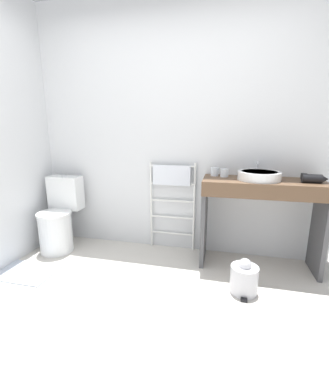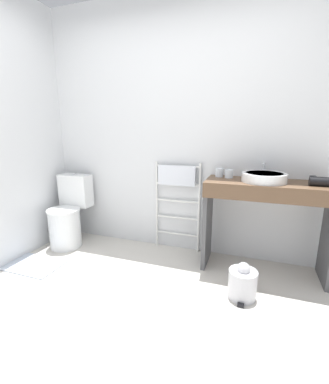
{
  "view_description": "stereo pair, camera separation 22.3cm",
  "coord_description": "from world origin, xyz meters",
  "px_view_note": "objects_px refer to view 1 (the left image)",
  "views": [
    {
      "loc": [
        0.55,
        -1.14,
        1.31
      ],
      "look_at": [
        0.05,
        0.97,
        0.79
      ],
      "focal_mm": 24.0,
      "sensor_mm": 36.0,
      "label": 1
    },
    {
      "loc": [
        0.76,
        -1.07,
        1.31
      ],
      "look_at": [
        0.05,
        0.97,
        0.79
      ],
      "focal_mm": 24.0,
      "sensor_mm": 36.0,
      "label": 2
    }
  ],
  "objects_px": {
    "sink_basin": "(259,175)",
    "cup_near_edge": "(224,173)",
    "trash_bin": "(244,278)",
    "toilet": "(59,219)",
    "cup_near_wall": "(215,172)",
    "towel_radiator": "(172,187)",
    "hair_dryer": "(313,178)"
  },
  "relations": [
    {
      "from": "sink_basin",
      "to": "cup_near_edge",
      "type": "distance_m",
      "value": 0.32
    },
    {
      "from": "cup_near_edge",
      "to": "trash_bin",
      "type": "xyz_separation_m",
      "value": [
        0.2,
        -0.56,
        -0.78
      ]
    },
    {
      "from": "toilet",
      "to": "cup_near_wall",
      "type": "bearing_deg",
      "value": 7.41
    },
    {
      "from": "cup_near_edge",
      "to": "trash_bin",
      "type": "distance_m",
      "value": 0.99
    },
    {
      "from": "cup_near_wall",
      "to": "towel_radiator",
      "type": "bearing_deg",
      "value": 172.45
    },
    {
      "from": "toilet",
      "to": "trash_bin",
      "type": "height_order",
      "value": "toilet"
    },
    {
      "from": "toilet",
      "to": "towel_radiator",
      "type": "relative_size",
      "value": 0.83
    },
    {
      "from": "sink_basin",
      "to": "cup_near_wall",
      "type": "xyz_separation_m",
      "value": [
        -0.41,
        0.13,
        0.0
      ]
    },
    {
      "from": "sink_basin",
      "to": "trash_bin",
      "type": "bearing_deg",
      "value": -102.8
    },
    {
      "from": "sink_basin",
      "to": "cup_near_edge",
      "type": "xyz_separation_m",
      "value": [
        -0.31,
        0.09,
        -0.0
      ]
    },
    {
      "from": "cup_near_wall",
      "to": "cup_near_edge",
      "type": "distance_m",
      "value": 0.1
    },
    {
      "from": "toilet",
      "to": "hair_dryer",
      "type": "xyz_separation_m",
      "value": [
        2.53,
        0.06,
        0.56
      ]
    },
    {
      "from": "hair_dryer",
      "to": "trash_bin",
      "type": "distance_m",
      "value": 1.05
    },
    {
      "from": "trash_bin",
      "to": "cup_near_wall",
      "type": "bearing_deg",
      "value": 116.75
    },
    {
      "from": "cup_near_wall",
      "to": "hair_dryer",
      "type": "distance_m",
      "value": 0.86
    },
    {
      "from": "toilet",
      "to": "towel_radiator",
      "type": "height_order",
      "value": "towel_radiator"
    },
    {
      "from": "toilet",
      "to": "sink_basin",
      "type": "height_order",
      "value": "sink_basin"
    },
    {
      "from": "hair_dryer",
      "to": "sink_basin",
      "type": "bearing_deg",
      "value": 175.92
    },
    {
      "from": "towel_radiator",
      "to": "trash_bin",
      "type": "height_order",
      "value": "towel_radiator"
    },
    {
      "from": "towel_radiator",
      "to": "cup_near_wall",
      "type": "height_order",
      "value": "towel_radiator"
    },
    {
      "from": "cup_near_wall",
      "to": "trash_bin",
      "type": "relative_size",
      "value": 0.28
    },
    {
      "from": "towel_radiator",
      "to": "cup_near_wall",
      "type": "bearing_deg",
      "value": -7.55
    },
    {
      "from": "sink_basin",
      "to": "trash_bin",
      "type": "height_order",
      "value": "sink_basin"
    },
    {
      "from": "toilet",
      "to": "trash_bin",
      "type": "xyz_separation_m",
      "value": [
        1.98,
        -0.38,
        -0.22
      ]
    },
    {
      "from": "cup_near_wall",
      "to": "cup_near_edge",
      "type": "relative_size",
      "value": 1.07
    },
    {
      "from": "sink_basin",
      "to": "cup_near_wall",
      "type": "bearing_deg",
      "value": 162.54
    },
    {
      "from": "cup_near_edge",
      "to": "toilet",
      "type": "bearing_deg",
      "value": -174.11
    },
    {
      "from": "towel_radiator",
      "to": "trash_bin",
      "type": "relative_size",
      "value": 3.27
    },
    {
      "from": "hair_dryer",
      "to": "towel_radiator",
      "type": "bearing_deg",
      "value": 170.4
    },
    {
      "from": "towel_radiator",
      "to": "sink_basin",
      "type": "height_order",
      "value": "towel_radiator"
    },
    {
      "from": "sink_basin",
      "to": "hair_dryer",
      "type": "bearing_deg",
      "value": -4.08
    },
    {
      "from": "toilet",
      "to": "cup_near_wall",
      "type": "distance_m",
      "value": 1.79
    }
  ]
}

